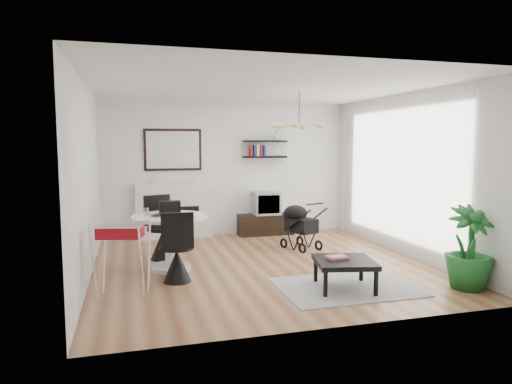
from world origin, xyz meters
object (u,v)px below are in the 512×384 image
object	(u,v)px
drying_rack	(122,257)
coffee_table	(345,263)
fireplace	(174,204)
crt_tv	(266,203)
potted_plant	(469,248)
dining_table	(170,234)
stroller	(299,228)
tv_console	(266,224)

from	to	relation	value
drying_rack	coffee_table	distance (m)	2.79
fireplace	drying_rack	world-z (taller)	fireplace
crt_tv	drying_rack	size ratio (longest dim) A/B	0.59
drying_rack	coffee_table	size ratio (longest dim) A/B	1.05
drying_rack	potted_plant	world-z (taller)	potted_plant
dining_table	coffee_table	distance (m)	2.59
fireplace	coffee_table	world-z (taller)	fireplace
dining_table	stroller	size ratio (longest dim) A/B	1.28
tv_console	drying_rack	size ratio (longest dim) A/B	1.25
drying_rack	potted_plant	xyz separation A→B (m)	(4.30, -0.91, 0.06)
coffee_table	drying_rack	bearing A→B (deg)	169.43
drying_rack	coffee_table	world-z (taller)	drying_rack
potted_plant	tv_console	bearing A→B (deg)	110.23
drying_rack	stroller	bearing A→B (deg)	44.81
drying_rack	stroller	xyz separation A→B (m)	(3.01, 1.82, -0.10)
fireplace	drying_rack	distance (m)	3.44
tv_console	dining_table	size ratio (longest dim) A/B	1.02
tv_console	dining_table	distance (m)	3.04
crt_tv	dining_table	bearing A→B (deg)	-134.75
tv_console	coffee_table	bearing A→B (deg)	-90.75
fireplace	potted_plant	size ratio (longest dim) A/B	2.01
fireplace	tv_console	size ratio (longest dim) A/B	1.91
fireplace	dining_table	world-z (taller)	fireplace
crt_tv	coffee_table	world-z (taller)	crt_tv
drying_rack	dining_table	bearing A→B (deg)	70.75
crt_tv	potted_plant	bearing A→B (deg)	-69.78
crt_tv	potted_plant	xyz separation A→B (m)	(1.50, -4.08, -0.12)
stroller	potted_plant	distance (m)	3.02
tv_console	stroller	xyz separation A→B (m)	(0.22, -1.36, 0.16)
tv_console	stroller	bearing A→B (deg)	-80.64
drying_rack	coffee_table	xyz separation A→B (m)	(2.74, -0.51, -0.13)
tv_console	stroller	distance (m)	1.38
stroller	coffee_table	xyz separation A→B (m)	(-0.27, -2.33, -0.03)
crt_tv	stroller	bearing A→B (deg)	-80.70
dining_table	coffee_table	world-z (taller)	dining_table
tv_console	crt_tv	distance (m)	0.45
dining_table	crt_tv	bearing A→B (deg)	45.25
fireplace	coffee_table	xyz separation A→B (m)	(1.80, -3.82, -0.34)
drying_rack	potted_plant	distance (m)	4.39
coffee_table	dining_table	bearing A→B (deg)	143.55
crt_tv	potted_plant	world-z (taller)	potted_plant
stroller	potted_plant	size ratio (longest dim) A/B	0.81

